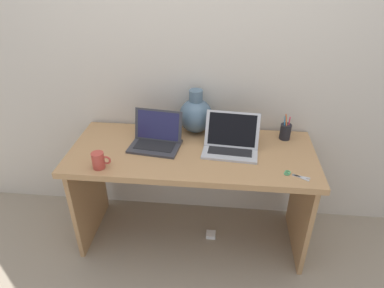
# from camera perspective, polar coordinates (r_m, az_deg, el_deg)

# --- Properties ---
(ground_plane) EXTENTS (6.00, 6.00, 0.00)m
(ground_plane) POSITION_cam_1_polar(r_m,az_deg,el_deg) (2.67, 0.00, -15.07)
(ground_plane) COLOR gray
(back_wall) EXTENTS (4.40, 0.04, 2.40)m
(back_wall) POSITION_cam_1_polar(r_m,az_deg,el_deg) (2.34, 0.91, 12.93)
(back_wall) COLOR beige
(back_wall) RESTS_ON ground
(desk) EXTENTS (1.58, 0.65, 0.76)m
(desk) POSITION_cam_1_polar(r_m,az_deg,el_deg) (2.28, 0.00, -4.53)
(desk) COLOR #AD7F51
(desk) RESTS_ON ground
(laptop_left) EXTENTS (0.34, 0.27, 0.22)m
(laptop_left) POSITION_cam_1_polar(r_m,az_deg,el_deg) (2.24, -5.95, 1.23)
(laptop_left) COLOR #333338
(laptop_left) RESTS_ON desk
(laptop_right) EXTENTS (0.36, 0.28, 0.22)m
(laptop_right) POSITION_cam_1_polar(r_m,az_deg,el_deg) (2.20, 6.55, 0.53)
(laptop_right) COLOR #B2B2B7
(laptop_right) RESTS_ON desk
(green_vase) EXTENTS (0.23, 0.23, 0.31)m
(green_vase) POSITION_cam_1_polar(r_m,az_deg,el_deg) (2.36, 0.64, 4.92)
(green_vase) COLOR slate
(green_vase) RESTS_ON desk
(coffee_mug) EXTENTS (0.11, 0.07, 0.10)m
(coffee_mug) POSITION_cam_1_polar(r_m,az_deg,el_deg) (2.08, -15.32, -2.66)
(coffee_mug) COLOR #B23D33
(coffee_mug) RESTS_ON desk
(pen_cup) EXTENTS (0.07, 0.07, 0.19)m
(pen_cup) POSITION_cam_1_polar(r_m,az_deg,el_deg) (2.38, 15.34, 2.04)
(pen_cup) COLOR black
(pen_cup) RESTS_ON desk
(scissors) EXTENTS (0.14, 0.09, 0.01)m
(scissors) POSITION_cam_1_polar(r_m,az_deg,el_deg) (2.05, 16.39, -4.89)
(scissors) COLOR #B7B7BC
(scissors) RESTS_ON desk
(power_brick) EXTENTS (0.07, 0.07, 0.03)m
(power_brick) POSITION_cam_1_polar(r_m,az_deg,el_deg) (2.66, 3.16, -14.88)
(power_brick) COLOR white
(power_brick) RESTS_ON ground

